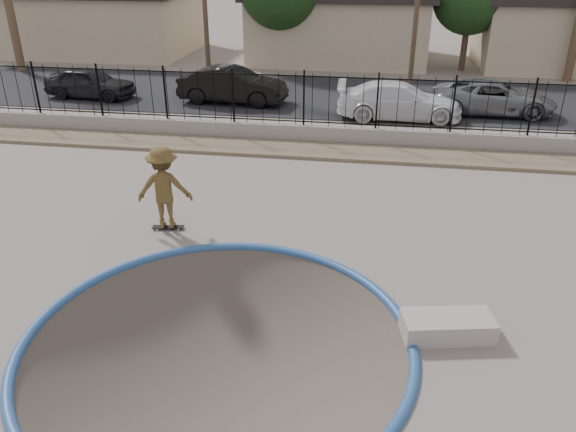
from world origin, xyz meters
The scene contains 16 objects.
ground centered at (0.00, 12.00, -1.10)m, with size 120.00×120.00×2.20m, color gray.
bowl_pit centered at (0.00, -1.00, 0.00)m, with size 6.84×6.84×1.80m, color #453D34, non-canonical shape.
coping_ring centered at (0.00, -1.00, 0.00)m, with size 7.04×7.04×0.20m, color #2D5594.
rock_strip centered at (0.00, 9.20, 0.06)m, with size 42.00×1.60×0.11m, color #877258.
retaining_wall centered at (0.00, 10.30, 0.30)m, with size 42.00×0.45×0.60m, color gray.
fence centered at (0.00, 10.30, 1.50)m, with size 40.00×0.04×1.80m.
street centered at (0.00, 17.00, 0.02)m, with size 90.00×8.00×0.04m, color black.
house_west centered at (-15.00, 26.50, 1.97)m, with size 11.60×8.60×3.90m.
house_center centered at (0.00, 26.50, 1.97)m, with size 10.60×8.60×3.90m.
skater centered at (-2.38, 3.00, 1.01)m, with size 1.30×0.75×2.02m, color olive.
skateboard centered at (-2.38, 3.00, 0.05)m, with size 0.79×0.31×0.07m.
concrete_ledge centered at (4.00, -0.21, 0.20)m, with size 1.60×0.70×0.40m, color #ADA199.
car_a centered at (-10.30, 14.88, 0.72)m, with size 1.61×4.01×1.37m, color black.
car_b centered at (-3.73, 15.00, 0.80)m, with size 1.62×4.65×1.53m, color black.
car_c centered at (3.36, 13.66, 0.75)m, with size 1.99×4.89×1.42m, color white.
car_d centered at (7.19, 15.00, 0.71)m, with size 2.22×4.82×1.34m, color gray.
Camera 1 is at (2.47, -8.67, 6.33)m, focal length 35.00 mm.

